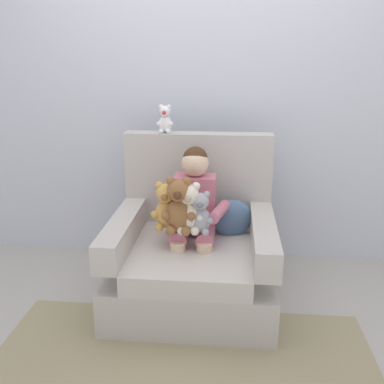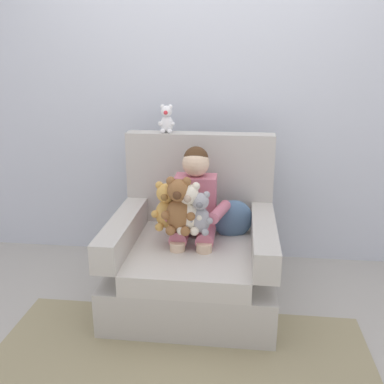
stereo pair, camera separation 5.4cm
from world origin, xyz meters
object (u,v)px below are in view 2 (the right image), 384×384
Objects in this scene: seated_child at (194,207)px; plush_brown at (179,207)px; plush_honey at (166,207)px; plush_grey at (200,214)px; armchair at (194,253)px; plush_cream at (189,209)px; plush_white_on_backrest at (167,120)px; throw_pillow at (233,219)px.

plush_brown is at bearing -104.55° from seated_child.
plush_honey is at bearing -133.13° from seated_child.
armchair is at bearing 90.89° from plush_grey.
armchair reaches higher than plush_cream.
seated_child is 0.19m from plush_brown.
plush_honey is 0.64m from plush_white_on_backrest.
plush_honey is at bearing 170.47° from plush_cream.
seated_child reaches higher than plush_honey.
plush_white_on_backrest reaches higher than plush_cream.
plush_brown is 0.45m from throw_pillow.
plush_brown is at bearing -139.18° from throw_pillow.
plush_grey is at bearing -30.06° from plush_honey.
throw_pillow is at bearing 30.94° from seated_child.
plush_grey is (0.05, -0.15, 0.32)m from armchair.
plush_white_on_backrest reaches higher than plush_honey.
plush_white_on_backrest is at bearing 118.70° from plush_cream.
throw_pillow is (0.46, -0.22, -0.61)m from plush_white_on_backrest.
plush_brown is 0.06m from plush_cream.
armchair is 0.39m from plush_honey.
plush_honey is at bearing -150.68° from throw_pillow.
seated_child is 2.77× the size of plush_honey.
throw_pillow is at bearing 50.98° from plush_cream.
plush_grey is (0.21, -0.04, -0.02)m from plush_honey.
seated_child reaches higher than plush_grey.
armchair is 2.97× the size of plush_brown.
plush_cream reaches higher than plush_grey.
seated_child is 3.17× the size of throw_pillow.
plush_cream is at bearing -33.14° from plush_honey.
armchair is 3.92× the size of throw_pillow.
throw_pillow is (0.24, 0.10, -0.11)m from seated_child.
throw_pillow is (0.26, 0.26, -0.15)m from plush_cream.
plush_grey is 1.00× the size of throw_pillow.
plush_white_on_backrest reaches higher than throw_pillow.
plush_grey is at bearing -0.13° from plush_cream.
plush_cream is at bearing -87.39° from seated_child.
plush_cream is at bearing 27.98° from plush_brown.
plush_cream is at bearing 155.54° from plush_grey.
plush_white_on_backrest reaches higher than seated_child.
seated_child is at bearing 84.61° from plush_brown.
plush_brown is 1.10× the size of plush_cream.
plush_grey is at bearing -63.88° from seated_child.
plush_white_on_backrest is at bearing 80.53° from plush_honey.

